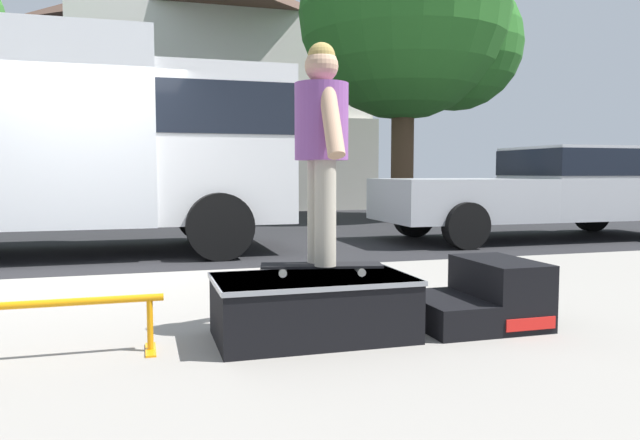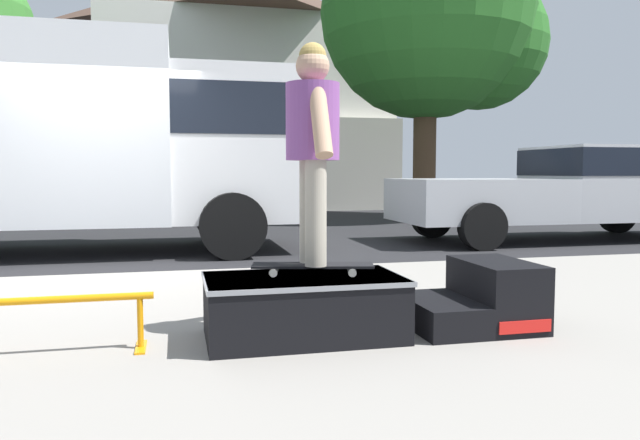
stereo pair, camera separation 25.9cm
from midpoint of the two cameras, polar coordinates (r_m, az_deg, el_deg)
ground_plane at (r=7.21m, az=-22.43°, el=-5.19°), size 140.00×140.00×0.00m
sidewalk_slab at (r=4.29m, az=-26.71°, el=-11.03°), size 50.00×5.00×0.12m
skate_box at (r=3.89m, az=-2.58°, el=-8.02°), size 1.25×0.71×0.39m
kicker_ramp at (r=4.35m, az=13.44°, el=-7.15°), size 0.83×0.73×0.45m
grind_rail at (r=3.83m, az=-26.47°, el=-8.07°), size 1.33×0.28×0.34m
skateboard at (r=3.92m, az=-1.76°, el=-4.35°), size 0.80×0.37×0.07m
skater_kid at (r=3.88m, az=-1.79°, el=7.98°), size 0.34×0.72×1.40m
box_truck at (r=9.40m, az=-25.54°, el=7.31°), size 6.91×2.63×3.05m
pickup_truck_silver at (r=11.31m, az=20.00°, el=2.85°), size 5.70×2.09×1.61m
street_tree_neighbour at (r=15.77m, az=8.45°, el=18.03°), size 5.64×5.13×7.59m
house_behind at (r=22.10m, az=-10.17°, el=12.47°), size 9.54×8.23×8.40m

